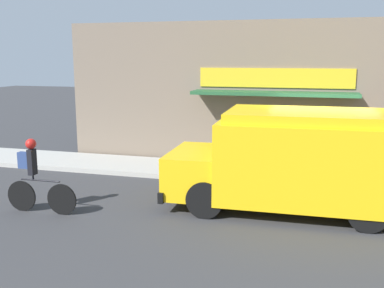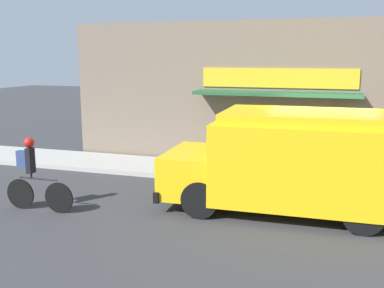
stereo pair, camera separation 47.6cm
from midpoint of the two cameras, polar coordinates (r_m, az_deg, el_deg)
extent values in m
plane|color=#38383A|center=(12.04, 16.83, -5.90)|extent=(70.00, 70.00, 0.00)
cube|color=#ADAAA3|center=(13.00, 16.94, -4.35)|extent=(28.00, 2.04, 0.13)
cube|color=#756656|center=(13.82, 17.54, 5.69)|extent=(16.24, 0.18, 4.49)
cube|color=gold|center=(13.75, 11.82, 8.20)|extent=(4.59, 0.05, 0.58)
cube|color=#235633|center=(13.37, 11.55, 6.27)|extent=(4.82, 0.86, 0.10)
cube|color=yellow|center=(10.18, 16.18, -2.19)|extent=(4.17, 2.40, 1.75)
cube|color=yellow|center=(10.60, 1.57, -3.42)|extent=(1.23, 2.14, 0.96)
cube|color=yellow|center=(10.01, 16.48, 3.31)|extent=(3.84, 2.20, 0.22)
cube|color=black|center=(10.85, -1.27, -5.17)|extent=(0.17, 2.26, 0.24)
cube|color=red|center=(11.59, 10.66, 0.08)|extent=(0.03, 0.44, 0.44)
cylinder|color=black|center=(11.54, 4.83, -4.12)|extent=(0.81, 0.28, 0.80)
cylinder|color=black|center=(9.69, 2.44, -7.07)|extent=(0.81, 0.28, 0.80)
cylinder|color=black|center=(11.38, 21.34, -5.08)|extent=(0.81, 0.28, 0.80)
cylinder|color=black|center=(9.49, 22.30, -8.29)|extent=(0.81, 0.28, 0.80)
cylinder|color=black|center=(10.33, -15.27, -6.61)|extent=(0.69, 0.05, 0.69)
cylinder|color=black|center=(10.89, -19.78, -5.98)|extent=(0.69, 0.05, 0.69)
cylinder|color=black|center=(10.49, -17.71, -4.23)|extent=(0.95, 0.05, 0.04)
cylinder|color=black|center=(10.58, -18.52, -3.82)|extent=(0.04, 0.04, 0.12)
cube|color=black|center=(10.50, -18.63, -2.01)|extent=(0.12, 0.20, 0.57)
sphere|color=red|center=(10.42, -18.77, 0.16)|extent=(0.23, 0.23, 0.23)
cube|color=navy|center=(10.60, -19.48, -1.77)|extent=(0.26, 0.14, 0.36)
camera|label=1|loc=(0.24, -88.87, 0.22)|focal=42.00mm
camera|label=2|loc=(0.24, 91.13, -0.22)|focal=42.00mm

